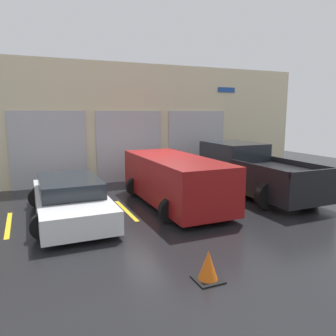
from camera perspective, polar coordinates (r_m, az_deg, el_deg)
name	(u,v)px	position (r m, az deg, el deg)	size (l,w,h in m)	color
ground_plane	(161,196)	(11.45, -1.28, -4.94)	(28.00, 28.00, 0.00)	black
shophouse_building	(131,124)	(14.19, -6.41, 7.67)	(16.51, 0.68, 4.90)	beige
pickup_truck	(251,171)	(12.11, 14.29, -0.43)	(2.49, 5.17, 1.74)	black
sedan_white	(70,198)	(9.51, -16.67, -5.09)	(2.17, 4.55, 1.10)	white
sedan_side	(174,179)	(10.25, 1.10, -1.94)	(2.24, 4.85, 1.51)	maroon
parking_stripe_far_left	(8,225)	(9.59, -26.04, -8.84)	(0.12, 2.20, 0.01)	gold
parking_stripe_left	(126,210)	(9.92, -7.32, -7.32)	(0.12, 2.20, 0.01)	gold
parking_stripe_centre	(217,199)	(11.17, 8.54, -5.40)	(0.12, 2.20, 0.01)	gold
parking_stripe_right	(290,190)	(13.09, 20.42, -3.68)	(0.12, 2.20, 0.01)	gold
traffic_cone	(208,267)	(5.94, 7.00, -16.69)	(0.47, 0.47, 0.55)	black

